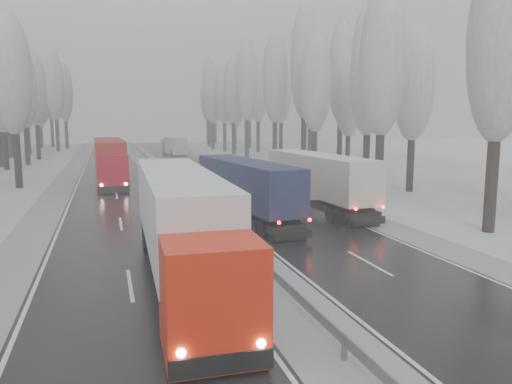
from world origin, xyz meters
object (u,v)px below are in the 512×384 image
truck_cream_box (311,176)px  truck_red_white (181,220)px  truck_red_red (110,158)px  truck_blue_box (240,184)px  box_truck_distant (174,146)px

truck_cream_box → truck_red_white: bearing=-133.0°
truck_cream_box → truck_red_red: truck_red_red is taller
truck_blue_box → truck_red_red: bearing=104.3°
truck_blue_box → box_truck_distant: size_ratio=1.76×
truck_red_white → truck_red_red: 32.72m
truck_red_white → truck_cream_box: bearing=52.0°
truck_cream_box → truck_red_red: (-13.85, 18.81, 0.21)m
truck_blue_box → truck_red_white: bearing=-121.6°
box_truck_distant → truck_red_white: size_ratio=0.51×
truck_cream_box → truck_red_red: size_ratio=0.92×
box_truck_distant → truck_red_red: truck_red_red is taller
truck_red_white → truck_red_red: truck_red_red is taller
truck_blue_box → truck_red_white: size_ratio=0.89×
box_truck_distant → truck_red_red: size_ratio=0.50×
truck_blue_box → truck_red_white: truck_red_white is taller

